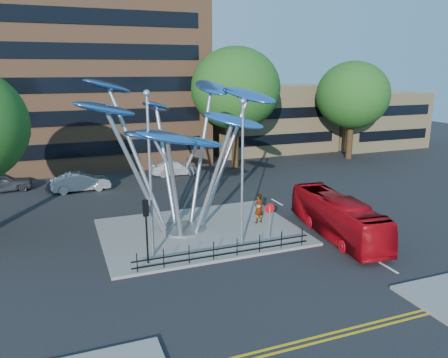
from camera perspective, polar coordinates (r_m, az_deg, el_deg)
name	(u,v)px	position (r m, az deg, el deg)	size (l,w,h in m)	color
ground	(256,270)	(22.72, 4.18, -11.80)	(120.00, 120.00, 0.00)	black
traffic_island	(200,232)	(27.47, -3.10, -6.87)	(12.00, 9.00, 0.15)	slate
double_yellow_near	(322,335)	(18.20, 12.74, -19.31)	(40.00, 0.12, 0.01)	gold
double_yellow_far	(327,340)	(18.00, 13.30, -19.77)	(40.00, 0.12, 0.01)	gold
brick_tower	(75,19)	(50.73, -18.91, 19.21)	(25.00, 15.00, 30.00)	brown
low_building_near	(270,118)	(54.74, 6.05, 7.90)	(15.00, 8.00, 8.00)	tan
low_building_far	(373,119)	(60.87, 18.84, 7.39)	(12.00, 8.00, 7.00)	tan
tree_right	(236,89)	(43.82, 1.52, 11.71)	(8.80, 8.80, 12.11)	black
tree_far	(353,95)	(50.92, 16.47, 10.45)	(8.00, 8.00, 10.81)	black
leaf_sculpture	(178,122)	(26.17, -6.01, 7.38)	(12.72, 9.54, 9.51)	#9EA0A5
street_lamp_left	(150,161)	(22.80, -9.70, 2.38)	(0.36, 0.36, 8.80)	#9EA0A5
street_lamp_right	(242,160)	(23.86, 2.42, 2.46)	(0.36, 0.36, 8.30)	#9EA0A5
traffic_light_island	(146,218)	(22.48, -10.14, -5.06)	(0.28, 0.18, 3.42)	black
no_entry_sign_island	(269,217)	(24.93, 5.96, -4.91)	(0.60, 0.10, 2.45)	#9EA0A5
pedestrian_railing_front	(225,250)	(23.54, 0.19, -9.32)	(10.00, 0.06, 1.00)	black
red_bus	(338,217)	(27.39, 14.61, -4.81)	(2.08, 8.89, 2.48)	#A50710
pedestrian	(259,208)	(28.52, 4.55, -3.85)	(0.72, 0.47, 1.96)	gray
parked_car_left	(2,183)	(40.57, -27.04, -0.42)	(1.86, 4.63, 1.58)	#42444A
parked_car_mid	(81,182)	(38.30, -18.21, -0.36)	(1.65, 4.74, 1.56)	#B6BABF
parked_car_right	(175,168)	(42.30, -6.45, 1.45)	(1.87, 4.59, 1.33)	silver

